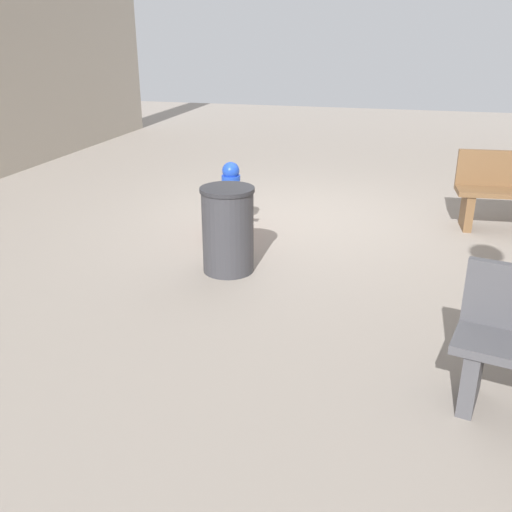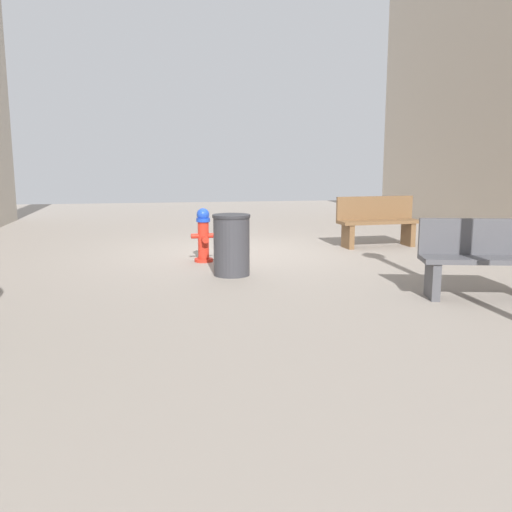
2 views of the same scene
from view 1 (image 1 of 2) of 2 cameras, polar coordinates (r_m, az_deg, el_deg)
The scene contains 3 objects.
ground_plane at distance 7.59m, azimuth 4.58°, elevation 3.82°, with size 23.40×23.40×0.00m, color gray.
fire_hydrant at distance 6.88m, azimuth -2.50°, elevation 5.79°, with size 0.40×0.37×0.87m.
trash_bin at distance 5.76m, azimuth -2.82°, elevation 2.63°, with size 0.54×0.54×0.88m.
Camera 1 is at (-1.26, 7.12, 2.31)m, focal length 40.06 mm.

